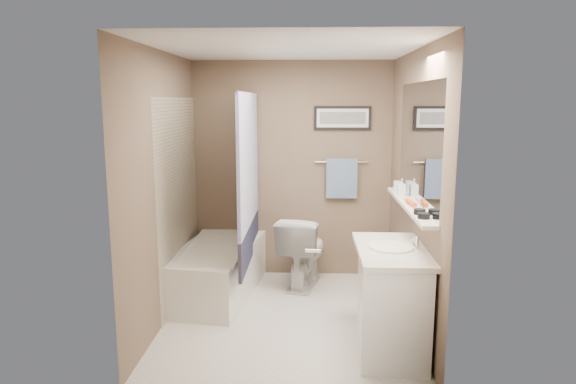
{
  "coord_description": "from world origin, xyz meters",
  "views": [
    {
      "loc": [
        0.19,
        -4.43,
        1.97
      ],
      "look_at": [
        0.0,
        0.15,
        1.15
      ],
      "focal_mm": 32.0,
      "sensor_mm": 36.0,
      "label": 1
    }
  ],
  "objects_px": {
    "vanity": "(391,302)",
    "hair_brush_front": "(411,203)",
    "toilet": "(303,250)",
    "bathtub": "(217,270)",
    "candle_bowl_far": "(420,212)",
    "glass_jar": "(398,186)",
    "soap_bottle": "(402,187)",
    "candle_bowl_near": "(424,216)"
  },
  "relations": [
    {
      "from": "hair_brush_front",
      "to": "glass_jar",
      "type": "xyz_separation_m",
      "value": [
        0.0,
        0.65,
        0.03
      ]
    },
    {
      "from": "toilet",
      "to": "candle_bowl_far",
      "type": "bearing_deg",
      "value": 135.84
    },
    {
      "from": "bathtub",
      "to": "candle_bowl_far",
      "type": "distance_m",
      "value": 2.3
    },
    {
      "from": "vanity",
      "to": "candle_bowl_near",
      "type": "distance_m",
      "value": 0.77
    },
    {
      "from": "toilet",
      "to": "soap_bottle",
      "type": "bearing_deg",
      "value": 157.93
    },
    {
      "from": "hair_brush_front",
      "to": "bathtub",
      "type": "bearing_deg",
      "value": 155.57
    },
    {
      "from": "hair_brush_front",
      "to": "glass_jar",
      "type": "height_order",
      "value": "glass_jar"
    },
    {
      "from": "candle_bowl_far",
      "to": "toilet",
      "type": "bearing_deg",
      "value": 122.07
    },
    {
      "from": "vanity",
      "to": "soap_bottle",
      "type": "distance_m",
      "value": 1.12
    },
    {
      "from": "vanity",
      "to": "glass_jar",
      "type": "bearing_deg",
      "value": 82.78
    },
    {
      "from": "hair_brush_front",
      "to": "vanity",
      "type": "bearing_deg",
      "value": -119.7
    },
    {
      "from": "vanity",
      "to": "soap_bottle",
      "type": "height_order",
      "value": "soap_bottle"
    },
    {
      "from": "toilet",
      "to": "vanity",
      "type": "bearing_deg",
      "value": 130.54
    },
    {
      "from": "candle_bowl_near",
      "to": "hair_brush_front",
      "type": "height_order",
      "value": "hair_brush_front"
    },
    {
      "from": "candle_bowl_near",
      "to": "candle_bowl_far",
      "type": "bearing_deg",
      "value": 90.0
    },
    {
      "from": "soap_bottle",
      "to": "candle_bowl_far",
      "type": "bearing_deg",
      "value": -90.0
    },
    {
      "from": "bathtub",
      "to": "candle_bowl_far",
      "type": "relative_size",
      "value": 16.67
    },
    {
      "from": "bathtub",
      "to": "candle_bowl_near",
      "type": "distance_m",
      "value": 2.38
    },
    {
      "from": "soap_bottle",
      "to": "bathtub",
      "type": "bearing_deg",
      "value": 168.42
    },
    {
      "from": "bathtub",
      "to": "soap_bottle",
      "type": "relative_size",
      "value": 9.8
    },
    {
      "from": "bathtub",
      "to": "toilet",
      "type": "distance_m",
      "value": 0.94
    },
    {
      "from": "hair_brush_front",
      "to": "soap_bottle",
      "type": "xyz_separation_m",
      "value": [
        0.0,
        0.44,
        0.05
      ]
    },
    {
      "from": "vanity",
      "to": "hair_brush_front",
      "type": "distance_m",
      "value": 0.83
    },
    {
      "from": "candle_bowl_far",
      "to": "vanity",
      "type": "bearing_deg",
      "value": 174.19
    },
    {
      "from": "candle_bowl_near",
      "to": "hair_brush_front",
      "type": "xyz_separation_m",
      "value": [
        0.0,
        0.48,
        0.0
      ]
    },
    {
      "from": "candle_bowl_near",
      "to": "soap_bottle",
      "type": "xyz_separation_m",
      "value": [
        0.0,
        0.93,
        0.06
      ]
    },
    {
      "from": "vanity",
      "to": "glass_jar",
      "type": "height_order",
      "value": "glass_jar"
    },
    {
      "from": "bathtub",
      "to": "candle_bowl_far",
      "type": "bearing_deg",
      "value": -25.16
    },
    {
      "from": "candle_bowl_near",
      "to": "soap_bottle",
      "type": "distance_m",
      "value": 0.93
    },
    {
      "from": "bathtub",
      "to": "candle_bowl_far",
      "type": "height_order",
      "value": "candle_bowl_far"
    },
    {
      "from": "toilet",
      "to": "candle_bowl_near",
      "type": "xyz_separation_m",
      "value": [
        0.9,
        -1.58,
        0.75
      ]
    },
    {
      "from": "toilet",
      "to": "candle_bowl_far",
      "type": "height_order",
      "value": "candle_bowl_far"
    },
    {
      "from": "toilet",
      "to": "hair_brush_front",
      "type": "bearing_deg",
      "value": 143.21
    },
    {
      "from": "glass_jar",
      "to": "soap_bottle",
      "type": "xyz_separation_m",
      "value": [
        0.0,
        -0.21,
        0.03
      ]
    },
    {
      "from": "hair_brush_front",
      "to": "soap_bottle",
      "type": "relative_size",
      "value": 1.44
    },
    {
      "from": "candle_bowl_near",
      "to": "glass_jar",
      "type": "relative_size",
      "value": 0.9
    },
    {
      "from": "vanity",
      "to": "glass_jar",
      "type": "distance_m",
      "value": 1.26
    },
    {
      "from": "bathtub",
      "to": "candle_bowl_far",
      "type": "xyz_separation_m",
      "value": [
        1.79,
        -1.15,
        0.89
      ]
    },
    {
      "from": "bathtub",
      "to": "vanity",
      "type": "distance_m",
      "value": 1.97
    },
    {
      "from": "hair_brush_front",
      "to": "toilet",
      "type": "bearing_deg",
      "value": 129.44
    },
    {
      "from": "toilet",
      "to": "hair_brush_front",
      "type": "distance_m",
      "value": 1.61
    },
    {
      "from": "bathtub",
      "to": "candle_bowl_near",
      "type": "xyz_separation_m",
      "value": [
        1.79,
        -1.29,
        0.89
      ]
    }
  ]
}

